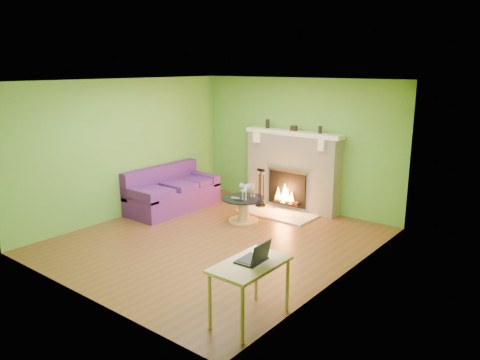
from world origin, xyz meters
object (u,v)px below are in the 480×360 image
object	(u,v)px
coffee_table	(243,208)
desk	(250,270)
sofa	(171,193)
cat	(249,189)

from	to	relation	value
coffee_table	desk	bearing A→B (deg)	-50.76
desk	sofa	bearing A→B (deg)	147.84
cat	coffee_table	bearing A→B (deg)	-149.46
desk	cat	bearing A→B (deg)	127.70
coffee_table	desk	world-z (taller)	desk
sofa	coffee_table	xyz separation A→B (m)	(1.61, 0.30, -0.07)
cat	sofa	bearing A→B (deg)	-169.67
desk	cat	xyz separation A→B (m)	(-2.12, 2.75, -0.00)
sofa	desk	xyz separation A→B (m)	(3.81, -2.39, 0.28)
cat	desk	bearing A→B (deg)	-53.77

